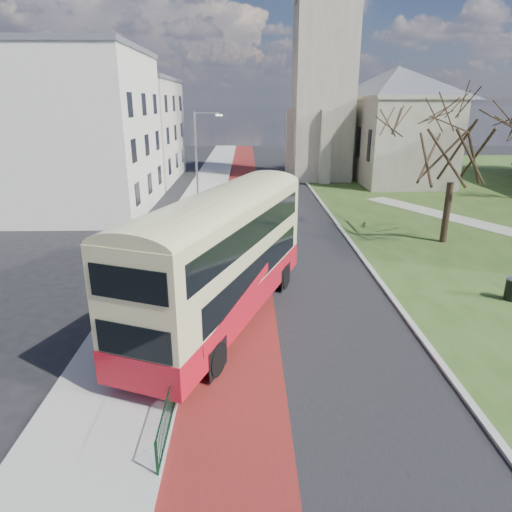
{
  "coord_description": "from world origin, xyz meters",
  "views": [
    {
      "loc": [
        -0.71,
        -16.92,
        8.84
      ],
      "look_at": [
        -0.3,
        3.18,
        2.0
      ],
      "focal_mm": 32.0,
      "sensor_mm": 36.0,
      "label": 1
    }
  ],
  "objects_px": {
    "streetlamp": "(198,161)",
    "bus": "(223,253)",
    "litter_bin": "(512,289)",
    "winter_tree_near": "(458,132)"
  },
  "relations": [
    {
      "from": "bus",
      "to": "litter_bin",
      "type": "height_order",
      "value": "bus"
    },
    {
      "from": "streetlamp",
      "to": "bus",
      "type": "bearing_deg",
      "value": -81.4
    },
    {
      "from": "winter_tree_near",
      "to": "streetlamp",
      "type": "bearing_deg",
      "value": 158.91
    },
    {
      "from": "streetlamp",
      "to": "winter_tree_near",
      "type": "xyz_separation_m",
      "value": [
        16.56,
        -6.39,
        2.46
      ]
    },
    {
      "from": "bus",
      "to": "winter_tree_near",
      "type": "xyz_separation_m",
      "value": [
        13.92,
        11.04,
        4.04
      ]
    },
    {
      "from": "litter_bin",
      "to": "bus",
      "type": "bearing_deg",
      "value": -172.4
    },
    {
      "from": "winter_tree_near",
      "to": "litter_bin",
      "type": "bearing_deg",
      "value": -93.84
    },
    {
      "from": "bus",
      "to": "winter_tree_near",
      "type": "distance_m",
      "value": 18.22
    },
    {
      "from": "streetlamp",
      "to": "bus",
      "type": "relative_size",
      "value": 0.62
    },
    {
      "from": "streetlamp",
      "to": "litter_bin",
      "type": "bearing_deg",
      "value": -44.49
    }
  ]
}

